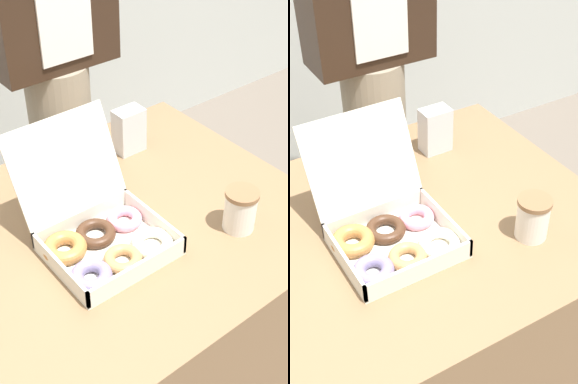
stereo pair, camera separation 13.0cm
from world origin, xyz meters
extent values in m
plane|color=#665B51|center=(0.00, 0.00, 0.00)|extent=(14.00, 14.00, 0.00)
cube|color=brown|center=(0.00, 0.00, 0.36)|extent=(1.10, 0.87, 0.71)
cube|color=silver|center=(-0.06, -0.08, 0.72)|extent=(0.29, 0.25, 0.01)
cube|color=silver|center=(-0.20, -0.08, 0.74)|extent=(0.01, 0.25, 0.05)
cube|color=silver|center=(0.08, -0.08, 0.74)|extent=(0.01, 0.25, 0.05)
cube|color=silver|center=(-0.06, -0.20, 0.74)|extent=(0.29, 0.01, 0.05)
cube|color=silver|center=(-0.06, 0.04, 0.74)|extent=(0.29, 0.01, 0.05)
cube|color=silver|center=(-0.06, 0.10, 0.88)|extent=(0.29, 0.11, 0.23)
torus|color=slate|center=(-0.15, -0.14, 0.74)|extent=(0.11, 0.11, 0.03)
torus|color=#A87038|center=(-0.15, -0.02, 0.74)|extent=(0.12, 0.12, 0.04)
torus|color=#B27F4C|center=(-0.06, -0.14, 0.73)|extent=(0.11, 0.11, 0.03)
torus|color=#422819|center=(-0.06, -0.02, 0.73)|extent=(0.11, 0.11, 0.03)
torus|color=silver|center=(0.03, -0.14, 0.73)|extent=(0.11, 0.11, 0.03)
torus|color=pink|center=(0.03, -0.02, 0.73)|extent=(0.11, 0.11, 0.03)
cylinder|color=silver|center=(0.26, -0.21, 0.77)|extent=(0.08, 0.08, 0.11)
cylinder|color=brown|center=(0.26, -0.21, 0.82)|extent=(0.09, 0.09, 0.01)
cube|color=silver|center=(0.26, 0.26, 0.79)|extent=(0.09, 0.06, 0.14)
cylinder|color=gray|center=(0.22, 0.61, 0.45)|extent=(0.23, 0.23, 0.89)
cube|color=silver|center=(0.22, 0.52, 1.12)|extent=(0.19, 0.01, 0.36)
camera|label=1|loc=(-0.59, -0.89, 1.65)|focal=50.00mm
camera|label=2|loc=(-0.48, -0.96, 1.65)|focal=50.00mm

